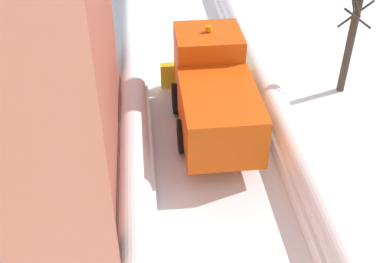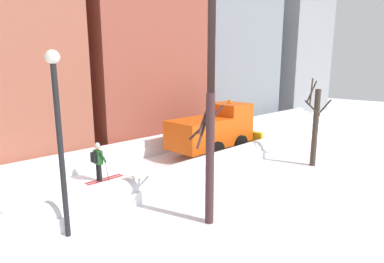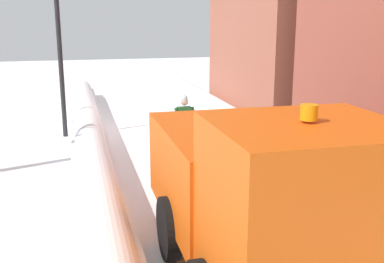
{
  "view_description": "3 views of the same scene",
  "coord_description": "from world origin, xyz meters",
  "px_view_note": "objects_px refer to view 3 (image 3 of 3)",
  "views": [
    {
      "loc": [
        -1.94,
        -2.34,
        9.68
      ],
      "look_at": [
        -0.77,
        8.3,
        1.7
      ],
      "focal_mm": 44.61,
      "sensor_mm": 36.0,
      "label": 1
    },
    {
      "loc": [
        12.07,
        -2.98,
        5.08
      ],
      "look_at": [
        0.75,
        8.3,
        1.77
      ],
      "focal_mm": 29.09,
      "sensor_mm": 36.0,
      "label": 2
    },
    {
      "loc": [
        2.76,
        16.76,
        4.07
      ],
      "look_at": [
        0.09,
        6.27,
        1.38
      ],
      "focal_mm": 43.05,
      "sensor_mm": 36.0,
      "label": 3
    }
  ],
  "objects_px": {
    "plow_truck": "(258,195)",
    "traffic_light_pole": "(276,45)",
    "skier": "(184,121)",
    "street_lamp": "(59,35)"
  },
  "relations": [
    {
      "from": "plow_truck",
      "to": "skier",
      "type": "xyz_separation_m",
      "value": [
        -0.59,
        -7.26,
        -0.48
      ]
    },
    {
      "from": "traffic_light_pole",
      "to": "street_lamp",
      "type": "relative_size",
      "value": 0.84
    },
    {
      "from": "plow_truck",
      "to": "street_lamp",
      "type": "xyz_separation_m",
      "value": [
        3.0,
        -10.27,
        2.01
      ]
    },
    {
      "from": "traffic_light_pole",
      "to": "street_lamp",
      "type": "distance_m",
      "value": 7.22
    },
    {
      "from": "plow_truck",
      "to": "traffic_light_pole",
      "type": "relative_size",
      "value": 1.28
    },
    {
      "from": "traffic_light_pole",
      "to": "street_lamp",
      "type": "bearing_deg",
      "value": -30.66
    },
    {
      "from": "traffic_light_pole",
      "to": "street_lamp",
      "type": "height_order",
      "value": "street_lamp"
    },
    {
      "from": "skier",
      "to": "street_lamp",
      "type": "distance_m",
      "value": 5.3
    },
    {
      "from": "plow_truck",
      "to": "traffic_light_pole",
      "type": "height_order",
      "value": "traffic_light_pole"
    },
    {
      "from": "plow_truck",
      "to": "skier",
      "type": "distance_m",
      "value": 7.3
    }
  ]
}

